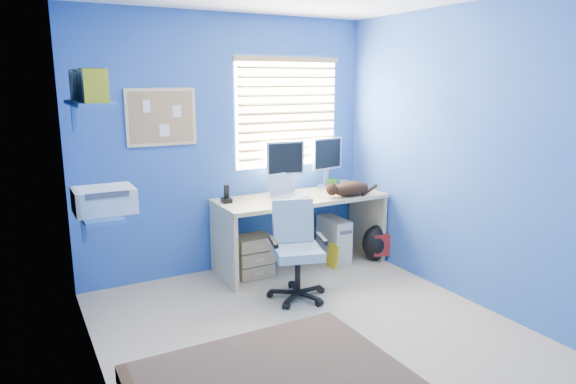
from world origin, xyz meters
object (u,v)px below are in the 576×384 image
laptop (289,187)px  tower_pc (334,239)px  office_chair (297,262)px  desk (301,232)px  cat (351,189)px

laptop → tower_pc: size_ratio=0.73×
office_chair → desk: bearing=57.4°
desk → office_chair: bearing=-122.6°
tower_pc → office_chair: (-0.83, -0.65, 0.09)m
cat → tower_pc: cat is taller
laptop → office_chair: size_ratio=0.39×
tower_pc → desk: bearing=-174.5°
cat → tower_pc: size_ratio=0.91×
tower_pc → cat: bearing=-80.0°
desk → laptop: 0.50m
cat → tower_pc: (-0.03, 0.24, -0.59)m
laptop → office_chair: bearing=-128.5°
tower_pc → office_chair: bearing=-139.0°
office_chair → laptop: bearing=66.6°
office_chair → cat: bearing=25.9°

